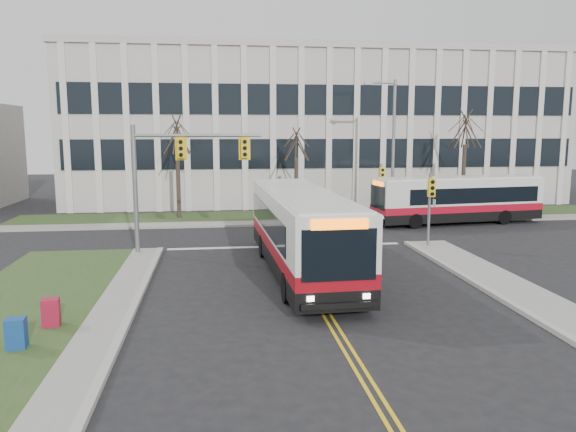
{
  "coord_description": "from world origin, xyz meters",
  "views": [
    {
      "loc": [
        -3.48,
        -19.98,
        5.94
      ],
      "look_at": [
        -0.2,
        5.55,
        2.0
      ],
      "focal_mm": 35.0,
      "sensor_mm": 36.0,
      "label": 1
    }
  ],
  "objects_px": {
    "streetlight": "(391,142)",
    "directory_sign": "(305,201)",
    "bus_cross": "(457,201)",
    "newspaper_box_red": "(51,314)",
    "newspaper_box_blue": "(16,335)",
    "bus_main": "(301,233)"
  },
  "relations": [
    {
      "from": "streetlight",
      "to": "directory_sign",
      "type": "xyz_separation_m",
      "value": [
        -5.53,
        1.3,
        -4.02
      ]
    },
    {
      "from": "streetlight",
      "to": "bus_cross",
      "type": "xyz_separation_m",
      "value": [
        3.79,
        -2.2,
        -3.73
      ]
    },
    {
      "from": "directory_sign",
      "to": "newspaper_box_red",
      "type": "distance_m",
      "value": 23.27
    },
    {
      "from": "directory_sign",
      "to": "newspaper_box_red",
      "type": "height_order",
      "value": "directory_sign"
    },
    {
      "from": "newspaper_box_blue",
      "to": "bus_main",
      "type": "bearing_deg",
      "value": 34.84
    },
    {
      "from": "newspaper_box_blue",
      "to": "bus_cross",
      "type": "bearing_deg",
      "value": 36.81
    },
    {
      "from": "bus_main",
      "to": "newspaper_box_red",
      "type": "height_order",
      "value": "bus_main"
    },
    {
      "from": "bus_cross",
      "to": "newspaper_box_blue",
      "type": "xyz_separation_m",
      "value": [
        -20.73,
        -18.73,
        -0.99
      ]
    },
    {
      "from": "bus_cross",
      "to": "newspaper_box_red",
      "type": "bearing_deg",
      "value": -57.51
    },
    {
      "from": "bus_main",
      "to": "newspaper_box_blue",
      "type": "xyz_separation_m",
      "value": [
        -8.91,
        -7.51,
        -1.21
      ]
    },
    {
      "from": "newspaper_box_red",
      "to": "newspaper_box_blue",
      "type": "bearing_deg",
      "value": -111.79
    },
    {
      "from": "directory_sign",
      "to": "newspaper_box_red",
      "type": "bearing_deg",
      "value": -118.17
    },
    {
      "from": "bus_cross",
      "to": "newspaper_box_blue",
      "type": "bearing_deg",
      "value": -55.36
    },
    {
      "from": "streetlight",
      "to": "bus_main",
      "type": "height_order",
      "value": "streetlight"
    },
    {
      "from": "newspaper_box_blue",
      "to": "newspaper_box_red",
      "type": "relative_size",
      "value": 1.0
    },
    {
      "from": "bus_main",
      "to": "newspaper_box_blue",
      "type": "bearing_deg",
      "value": -141.78
    },
    {
      "from": "streetlight",
      "to": "bus_cross",
      "type": "height_order",
      "value": "streetlight"
    },
    {
      "from": "directory_sign",
      "to": "bus_cross",
      "type": "relative_size",
      "value": 0.18
    },
    {
      "from": "streetlight",
      "to": "bus_cross",
      "type": "relative_size",
      "value": 0.84
    },
    {
      "from": "streetlight",
      "to": "newspaper_box_red",
      "type": "bearing_deg",
      "value": -130.69
    },
    {
      "from": "bus_main",
      "to": "newspaper_box_red",
      "type": "bearing_deg",
      "value": -147.62
    },
    {
      "from": "directory_sign",
      "to": "newspaper_box_blue",
      "type": "relative_size",
      "value": 2.11
    }
  ]
}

